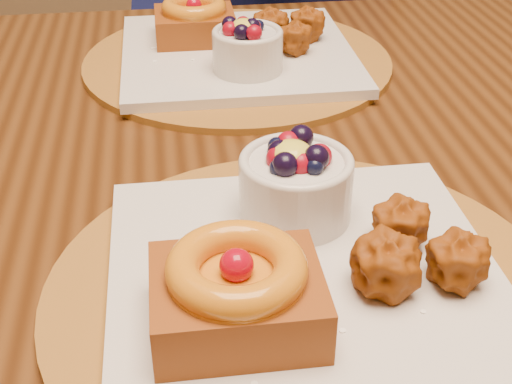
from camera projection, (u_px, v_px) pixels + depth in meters
dining_table at (262, 214)px, 0.74m from camera, size 1.60×0.90×0.76m
place_setting_near at (302, 264)px, 0.51m from camera, size 0.38×0.38×0.09m
place_setting_far at (236, 49)px, 0.87m from camera, size 0.38×0.38×0.08m
chair_far at (298, 84)px, 1.38m from camera, size 0.46×0.46×0.96m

